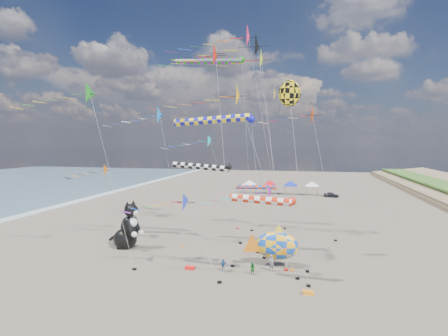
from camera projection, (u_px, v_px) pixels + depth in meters
ground at (207, 307)px, 26.71m from camera, size 260.00×260.00×0.00m
delta_kite_0 at (246, 47)px, 41.98m from camera, size 14.77×3.06×25.82m
delta_kite_1 at (82, 97)px, 34.34m from camera, size 13.03×2.20×18.46m
delta_kite_2 at (177, 206)px, 31.56m from camera, size 9.41×1.97×8.09m
delta_kite_3 at (251, 41)px, 44.48m from camera, size 14.35×3.10×27.28m
delta_kite_4 at (240, 98)px, 34.09m from camera, size 13.07×2.43×18.37m
delta_kite_5 at (202, 59)px, 34.47m from camera, size 10.84×2.43×22.34m
delta_kite_6 at (304, 116)px, 44.20m from camera, size 11.53×2.55×17.43m
delta_kite_7 at (156, 118)px, 41.49m from camera, size 9.41×2.24×16.89m
delta_kite_8 at (261, 195)px, 32.25m from camera, size 8.59×1.81×9.01m
delta_kite_9 at (247, 61)px, 43.76m from camera, size 13.64×2.58×24.30m
delta_kite_10 at (209, 142)px, 50.63m from camera, size 10.37×2.03×13.91m
delta_kite_11 at (96, 172)px, 45.27m from camera, size 9.69×1.70×9.91m
windsock_0 at (211, 62)px, 49.13m from camera, size 11.47×0.83×24.37m
windsock_1 at (204, 167)px, 43.66m from camera, size 8.87×0.76×9.90m
windsock_2 at (265, 201)px, 30.71m from camera, size 7.18×0.73×7.86m
windsock_3 at (216, 120)px, 37.92m from camera, size 10.17×0.84×15.43m
windsock_4 at (258, 188)px, 51.17m from camera, size 7.41×0.64×6.32m
angelfish_kite at (288, 95)px, 34.97m from camera, size 3.74×3.02×18.79m
cat_inflatable at (127, 224)px, 41.30m from camera, size 4.75×3.35×5.80m
fish_inflatable at (276, 246)px, 35.25m from camera, size 5.85×2.74×4.36m
person_adult at (272, 263)px, 34.01m from camera, size 0.72×0.66×1.64m
child_green at (253, 269)px, 33.08m from camera, size 0.68×0.59×1.21m
child_blue at (223, 265)px, 34.19m from camera, size 0.73×0.54×1.15m
kite_bag_0 at (308, 293)px, 28.86m from camera, size 0.90×0.44×0.30m
kite_bag_1 at (284, 242)px, 43.69m from camera, size 0.90×0.44×0.30m
kite_bag_2 at (260, 252)px, 39.75m from camera, size 0.90×0.44×0.30m
kite_bag_3 at (190, 268)px, 34.55m from camera, size 0.90×0.44×0.30m
tent_row at (280, 181)px, 84.46m from camera, size 19.20×4.20×3.80m
parked_car at (331, 195)px, 80.06m from camera, size 3.54×1.93×1.14m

